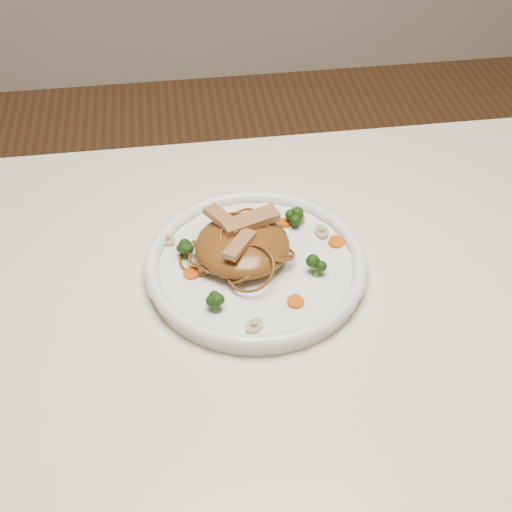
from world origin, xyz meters
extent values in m
cube|color=beige|center=(0.00, 0.00, 0.73)|extent=(1.20, 0.80, 0.04)
cylinder|color=brown|center=(0.54, 0.34, 0.35)|extent=(0.06, 0.06, 0.71)
cylinder|color=white|center=(-0.03, 0.08, 0.76)|extent=(0.37, 0.37, 0.02)
ellipsoid|color=brown|center=(-0.05, 0.09, 0.79)|extent=(0.17, 0.17, 0.04)
cube|color=#B07F53|center=(-0.03, 0.11, 0.81)|extent=(0.08, 0.05, 0.01)
cube|color=#B07F53|center=(-0.07, 0.12, 0.81)|extent=(0.05, 0.06, 0.01)
cube|color=#B07F53|center=(-0.05, 0.07, 0.81)|extent=(0.05, 0.06, 0.01)
cylinder|color=#C64807|center=(0.02, 0.15, 0.77)|extent=(0.02, 0.02, 0.00)
cylinder|color=#C64807|center=(-0.12, 0.07, 0.77)|extent=(0.03, 0.03, 0.00)
cylinder|color=#C64807|center=(0.08, 0.10, 0.77)|extent=(0.02, 0.02, 0.00)
cylinder|color=#C64807|center=(-0.06, 0.17, 0.77)|extent=(0.02, 0.02, 0.00)
cylinder|color=#C64807|center=(0.01, 0.00, 0.77)|extent=(0.02, 0.02, 0.00)
cylinder|color=beige|center=(-0.05, -0.03, 0.77)|extent=(0.04, 0.04, 0.01)
cylinder|color=beige|center=(0.07, 0.12, 0.77)|extent=(0.03, 0.03, 0.01)
cylinder|color=beige|center=(-0.15, 0.14, 0.77)|extent=(0.03, 0.03, 0.01)
cylinder|color=beige|center=(0.04, 0.16, 0.77)|extent=(0.03, 0.03, 0.01)
camera|label=1|loc=(-0.12, -0.57, 1.39)|focal=47.57mm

